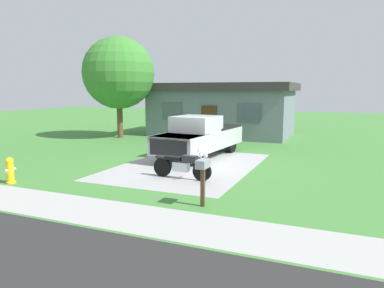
# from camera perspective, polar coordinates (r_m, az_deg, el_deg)

# --- Properties ---
(ground_plane) EXTENTS (80.00, 80.00, 0.00)m
(ground_plane) POSITION_cam_1_polar(r_m,az_deg,el_deg) (14.67, -0.68, -3.46)
(ground_plane) COLOR #427D37
(driveway_pad) EXTENTS (5.18, 7.57, 0.01)m
(driveway_pad) POSITION_cam_1_polar(r_m,az_deg,el_deg) (14.67, -0.68, -3.45)
(driveway_pad) COLOR #9E9E9E
(driveway_pad) RESTS_ON ground
(sidewalk_strip) EXTENTS (36.00, 1.80, 0.01)m
(sidewalk_strip) POSITION_cam_1_polar(r_m,az_deg,el_deg) (9.66, -15.25, -10.17)
(sidewalk_strip) COLOR #A6A6A1
(sidewalk_strip) RESTS_ON ground
(motorcycle) EXTENTS (2.21, 0.70, 1.09)m
(motorcycle) POSITION_cam_1_polar(r_m,az_deg,el_deg) (12.47, -1.58, -3.39)
(motorcycle) COLOR black
(motorcycle) RESTS_ON ground
(pickup_truck) EXTENTS (2.51, 5.78, 1.90)m
(pickup_truck) POSITION_cam_1_polar(r_m,az_deg,el_deg) (16.58, 1.39, 1.28)
(pickup_truck) COLOR black
(pickup_truck) RESTS_ON ground
(fire_hydrant) EXTENTS (0.32, 0.40, 0.87)m
(fire_hydrant) POSITION_cam_1_polar(r_m,az_deg,el_deg) (13.30, -26.86, -3.77)
(fire_hydrant) COLOR yellow
(fire_hydrant) RESTS_ON ground
(mailbox) EXTENTS (0.26, 0.48, 1.26)m
(mailbox) POSITION_cam_1_polar(r_m,az_deg,el_deg) (9.42, 1.73, -4.17)
(mailbox) COLOR #4C3823
(mailbox) RESTS_ON ground
(shade_tree) EXTENTS (4.52, 4.52, 6.38)m
(shade_tree) POSITION_cam_1_polar(r_m,az_deg,el_deg) (23.61, -11.55, 10.95)
(shade_tree) COLOR brown
(shade_tree) RESTS_ON ground
(neighbor_house) EXTENTS (9.60, 5.60, 3.50)m
(neighbor_house) POSITION_cam_1_polar(r_m,az_deg,el_deg) (24.58, 4.73, 5.58)
(neighbor_house) COLOR slate
(neighbor_house) RESTS_ON ground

